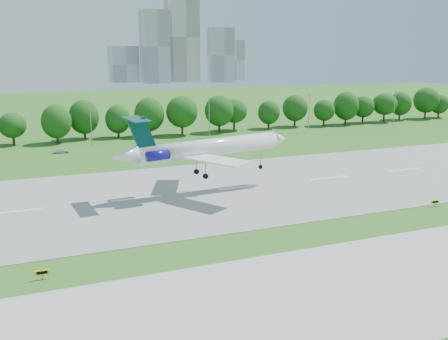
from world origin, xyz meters
TOP-DOWN VIEW (x-y plane):
  - ground at (0.00, 0.00)m, footprint 600.00×600.00m
  - runway at (0.00, 25.00)m, footprint 400.00×45.00m
  - taxiway at (0.00, -18.00)m, footprint 400.00×23.00m
  - tree_line at (0.00, 92.00)m, footprint 288.40×8.40m
  - light_poles at (-2.50, 82.00)m, footprint 175.90×0.25m
  - skyline at (100.16, 390.61)m, footprint 127.00×52.00m
  - airliner at (-7.79, 24.85)m, footprint 34.80×25.28m
  - taxi_sign_left at (-36.83, -2.98)m, footprint 1.58×0.25m
  - taxi_sign_centre at (25.47, 1.70)m, footprint 1.55×0.31m
  - service_vehicle_b at (-28.85, 73.78)m, footprint 3.94×1.71m

SIDE VIEW (x-z plane):
  - ground at x=0.00m, z-range 0.00..0.00m
  - runway at x=0.00m, z-range 0.00..0.08m
  - taxiway at x=0.00m, z-range 0.00..0.08m
  - service_vehicle_b at x=-28.85m, z-range 0.00..1.32m
  - taxi_sign_centre at x=25.47m, z-range 0.26..1.34m
  - taxi_sign_left at x=-36.83m, z-range 0.26..1.37m
  - tree_line at x=0.00m, z-range 0.99..11.39m
  - light_poles at x=-2.50m, z-range 0.24..12.43m
  - airliner at x=-7.79m, z-range 2.47..14.20m
  - skyline at x=100.16m, z-range -9.54..70.46m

